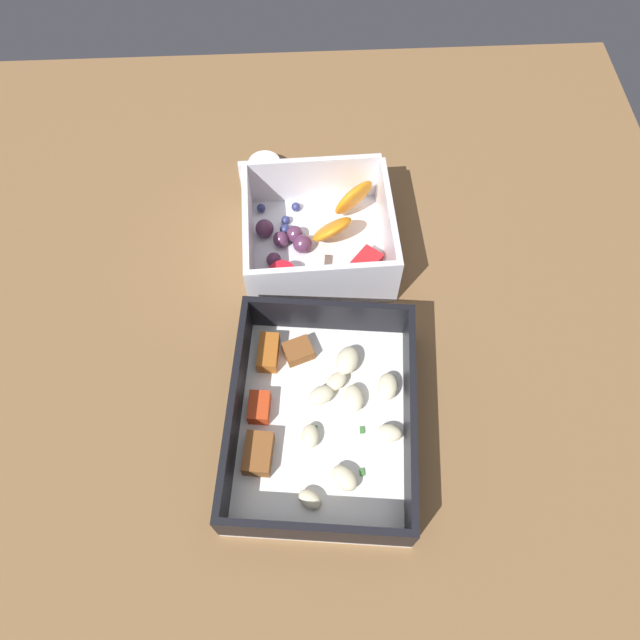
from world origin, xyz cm
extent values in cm
cube|color=brown|center=(0.00, 0.00, 1.00)|extent=(80.00, 80.00, 2.00)
cube|color=white|center=(-11.20, 0.05, 2.30)|extent=(21.67, 17.78, 0.60)
cube|color=black|center=(-20.89, 1.10, 4.81)|extent=(2.29, 15.69, 4.42)
cube|color=black|center=(-1.51, -1.00, 4.81)|extent=(2.29, 15.69, 4.42)
cube|color=black|center=(-10.39, 7.56, 4.81)|extent=(18.85, 2.63, 4.42)
cube|color=black|center=(-12.01, -7.47, 4.81)|extent=(18.85, 2.63, 4.42)
ellipsoid|color=beige|center=(-12.67, 1.13, 3.36)|extent=(2.23, 1.60, 1.08)
ellipsoid|color=beige|center=(-8.43, -6.04, 3.52)|extent=(2.96, 2.35, 1.31)
ellipsoid|color=beige|center=(-5.70, -2.57, 3.61)|extent=(3.46, 3.03, 1.44)
ellipsoid|color=beige|center=(-8.94, 0.47, 3.43)|extent=(2.58, 2.88, 1.19)
ellipsoid|color=beige|center=(-16.44, -1.59, 3.48)|extent=(3.05, 2.96, 1.26)
ellipsoid|color=beige|center=(-9.39, -2.89, 3.49)|extent=(2.62, 1.89, 1.27)
ellipsoid|color=beige|center=(-12.71, -5.77, 3.37)|extent=(1.94, 2.47, 1.11)
ellipsoid|color=beige|center=(-7.62, -1.46, 3.34)|extent=(2.51, 2.57, 1.06)
ellipsoid|color=beige|center=(-18.05, 1.37, 3.34)|extent=(2.44, 2.56, 1.05)
cube|color=brown|center=(-14.00, 5.65, 3.40)|extent=(3.85, 2.80, 1.59)
cube|color=brown|center=(-4.36, 1.94, 3.27)|extent=(2.85, 3.10, 1.34)
cube|color=red|center=(-9.81, 5.58, 3.36)|extent=(2.87, 2.09, 1.51)
cube|color=#AD5B1E|center=(-4.43, 4.73, 3.36)|extent=(3.71, 2.20, 1.52)
cube|color=#387A33|center=(-4.94, -3.28, 2.70)|extent=(0.60, 0.40, 0.20)
cube|color=#387A33|center=(-12.12, -3.46, 2.70)|extent=(0.60, 0.40, 0.20)
cube|color=#387A33|center=(-15.85, -3.15, 2.70)|extent=(0.60, 0.40, 0.20)
cube|color=#387A33|center=(-11.84, 0.68, 2.70)|extent=(0.60, 0.40, 0.20)
cube|color=white|center=(8.09, -0.53, 2.30)|extent=(14.30, 15.08, 0.60)
cube|color=white|center=(1.45, -0.72, 5.50)|extent=(1.02, 14.70, 5.79)
cube|color=white|center=(14.73, -0.34, 5.50)|extent=(1.02, 14.70, 5.79)
cube|color=white|center=(7.89, 6.51, 5.50)|extent=(12.70, 0.96, 5.79)
cube|color=white|center=(8.29, -7.57, 5.50)|extent=(12.70, 0.96, 5.79)
ellipsoid|color=orange|center=(12.17, -4.42, 5.25)|extent=(5.37, 5.65, 5.10)
ellipsoid|color=orange|center=(8.43, -1.94, 4.89)|extent=(5.70, 5.86, 4.38)
cube|color=#F4EACC|center=(4.74, 0.24, 3.36)|extent=(2.74, 2.17, 1.53)
cube|color=red|center=(5.04, -5.27, 3.48)|extent=(3.64, 3.55, 1.75)
sphere|color=#562D4C|center=(7.74, 1.13, 3.59)|extent=(1.98, 1.98, 1.98)
sphere|color=#562D4C|center=(6.00, 4.10, 3.37)|extent=(1.54, 1.54, 1.54)
sphere|color=#562D4C|center=(8.51, 3.34, 3.44)|extent=(1.67, 1.67, 1.67)
sphere|color=#562D4C|center=(9.12, 1.88, 3.47)|extent=(1.75, 1.75, 1.75)
sphere|color=#562D4C|center=(9.92, 5.02, 3.56)|extent=(1.92, 1.92, 1.92)
cone|color=red|center=(3.68, 3.24, 3.67)|extent=(2.67, 2.67, 2.14)
sphere|color=navy|center=(11.29, 2.81, 3.07)|extent=(0.95, 0.95, 0.95)
sphere|color=navy|center=(10.01, 2.89, 3.15)|extent=(1.11, 1.11, 1.11)
sphere|color=navy|center=(13.08, 5.43, 3.06)|extent=(0.92, 0.92, 0.92)
sphere|color=navy|center=(13.05, 1.67, 3.09)|extent=(0.98, 0.98, 0.98)
cylinder|color=white|center=(19.01, 5.02, 2.90)|extent=(3.58, 3.58, 1.81)
camera|label=1|loc=(-28.90, 1.07, 53.43)|focal=33.47mm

